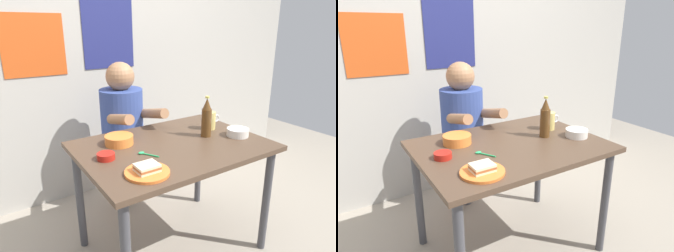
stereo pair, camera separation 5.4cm
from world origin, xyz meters
The scene contains 13 objects.
ground_plane centered at (0.00, 0.00, 0.00)m, with size 6.00×6.00×0.00m, color gray.
wall_back centered at (0.00, 1.05, 1.30)m, with size 4.40×0.09×2.60m.
dining_table centered at (0.00, 0.00, 0.65)m, with size 1.10×0.80×0.74m.
stool centered at (-0.03, 0.63, 0.35)m, with size 0.34×0.34×0.45m.
person_seated centered at (-0.03, 0.62, 0.77)m, with size 0.33×0.56×0.72m.
plate_orange centered at (-0.32, -0.25, 0.75)m, with size 0.22×0.22×0.01m, color orange.
sandwich centered at (-0.32, -0.25, 0.77)m, with size 0.11×0.09×0.04m.
beer_mug centered at (0.37, 0.09, 0.80)m, with size 0.13×0.08×0.12m.
beer_bottle centered at (0.25, -0.01, 0.86)m, with size 0.06×0.06×0.26m.
rice_bowl_white centered at (0.43, -0.11, 0.77)m, with size 0.14×0.14×0.05m.
soup_bowl_orange centered at (-0.27, 0.17, 0.77)m, with size 0.17×0.17×0.05m.
sambal_bowl_red centered at (-0.42, 0.02, 0.76)m, with size 0.10×0.10×0.03m.
spoon centered at (-0.22, -0.04, 0.75)m, with size 0.08×0.11×0.01m.
Camera 2 is at (-0.90, -1.40, 1.41)m, focal length 32.00 mm.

